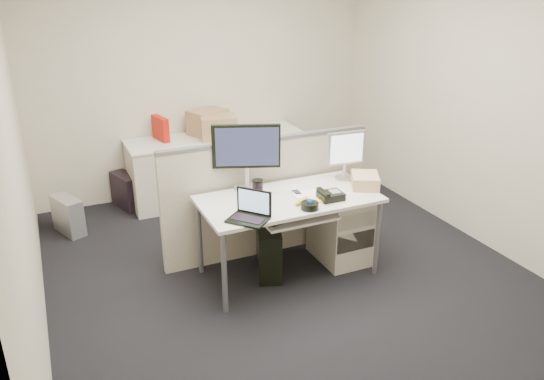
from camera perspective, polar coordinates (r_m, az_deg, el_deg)
name	(u,v)px	position (r m, az deg, el deg)	size (l,w,h in m)	color
floor	(288,273)	(4.79, 1.71, -8.90)	(4.00, 4.50, 0.01)	black
wall_back	(205,78)	(6.29, -7.27, 11.88)	(4.00, 0.02, 2.70)	#BFB8A0
wall_front	(515,252)	(2.56, 24.65, -6.10)	(4.00, 0.02, 2.70)	#BFB8A0
wall_left	(14,159)	(3.85, -25.99, 2.97)	(0.02, 4.50, 2.70)	#BFB8A0
wall_right	(481,102)	(5.40, 21.60, 8.77)	(0.02, 4.50, 2.70)	#BFB8A0
desk	(289,204)	(4.48, 1.80, -1.56)	(1.50, 0.75, 0.73)	silver
keyboard_tray	(298,218)	(4.35, 2.83, -2.98)	(0.62, 0.32, 0.02)	silver
drawer_pedestal	(340,226)	(4.90, 7.31, -3.89)	(0.40, 0.55, 0.65)	beige
cubicle_partition	(268,198)	(4.89, -0.48, -0.85)	(2.00, 0.06, 1.10)	beige
back_counter	(217,167)	(6.26, -5.96, 2.46)	(2.00, 0.60, 0.72)	beige
monitor_main	(246,157)	(4.53, -2.77, 3.54)	(0.58, 0.22, 0.58)	black
monitor_small	(345,156)	(4.82, 7.90, 3.64)	(0.36, 0.18, 0.44)	#B7B7BC
laptop	(248,208)	(3.99, -2.64, -1.90)	(0.29, 0.22, 0.22)	black
trackball	(310,206)	(4.23, 4.08, -1.70)	(0.14, 0.14, 0.05)	black
desk_phone	(331,196)	(4.42, 6.34, -0.63)	(0.20, 0.16, 0.06)	black
paper_stack	(309,197)	(4.45, 4.01, -0.78)	(0.22, 0.28, 0.01)	white
sticky_pad	(318,201)	(4.38, 4.96, -1.18)	(0.08, 0.08, 0.01)	yellow
travel_mug	(258,192)	(4.33, -1.54, -0.18)	(0.09, 0.09, 0.18)	black
banana	(302,201)	(4.34, 3.23, -1.14)	(0.19, 0.05, 0.04)	gold
cellphone	(297,193)	(4.53, 2.68, -0.28)	(0.05, 0.10, 0.01)	black
manila_folders	(365,180)	(4.73, 9.97, 1.02)	(0.23, 0.29, 0.11)	tan
keyboard	(291,214)	(4.35, 2.01, -2.59)	(0.49, 0.18, 0.03)	black
pc_tower_desk	(269,249)	(4.68, -0.36, -6.40)	(0.19, 0.49, 0.45)	black
pc_tower_spare_dark	(126,191)	(6.19, -15.44, -0.11)	(0.17, 0.42, 0.39)	black
pc_tower_spare_silver	(68,215)	(5.78, -21.09, -2.57)	(0.16, 0.41, 0.38)	#B7B7BC
cardboard_box_left	(208,123)	(6.20, -6.94, 7.19)	(0.40, 0.30, 0.30)	tan
cardboard_box_right	(218,128)	(5.99, -5.78, 6.62)	(0.39, 0.31, 0.28)	tan
red_binder	(161,129)	(6.05, -11.90, 6.40)	(0.07, 0.31, 0.28)	#B2150A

